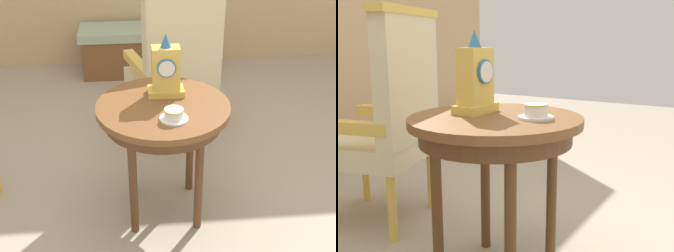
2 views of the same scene
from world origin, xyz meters
The scene contains 6 objects.
ground_plane centered at (0.00, 0.00, 0.00)m, with size 10.00×10.00×0.00m, color tan.
side_table centered at (-0.09, -0.04, 0.60)m, with size 0.69×0.69×0.68m.
teacup_left centered at (-0.05, -0.20, 0.71)m, with size 0.14×0.14×0.06m.
mantel_clock centered at (-0.07, 0.07, 0.82)m, with size 0.19×0.11×0.34m.
armchair centered at (0.06, 0.72, 0.59)m, with size 0.67×0.66×1.14m.
window_bench centered at (-0.13, 1.95, 0.22)m, with size 1.13×0.40×0.44m.
Camera 1 is at (-0.26, -2.08, 1.76)m, focal length 48.43 mm.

